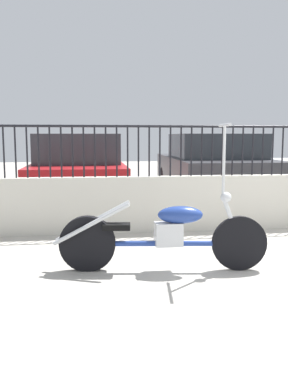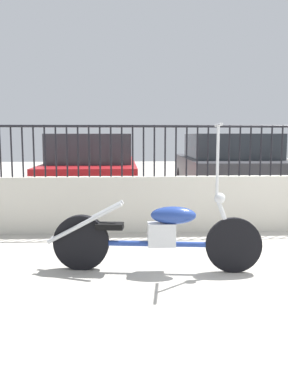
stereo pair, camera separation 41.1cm
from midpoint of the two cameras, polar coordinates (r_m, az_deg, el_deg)
The scene contains 5 objects.
low_wall at distance 6.65m, azimuth 14.24°, elevation -1.23°, with size 9.62×0.18×0.81m.
fence_railing at distance 6.58m, azimuth 14.49°, elevation 6.38°, with size 9.62×0.04×0.73m.
motorcycle_blue at distance 4.40m, azimuth -1.14°, elevation -5.61°, with size 2.19×0.56×1.51m.
car_red at distance 8.64m, azimuth -10.10°, elevation 2.86°, with size 1.73×4.12×1.42m.
car_dark_grey at distance 9.19m, azimuth 7.90°, elevation 3.23°, with size 1.99×4.05×1.43m.
Camera 1 is at (-2.68, -3.49, 1.38)m, focal length 40.00 mm.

